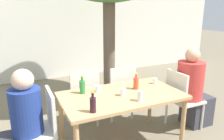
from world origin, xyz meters
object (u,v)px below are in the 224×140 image
at_px(patio_chair_1, 181,96).
at_px(patio_chair_3, 120,89).
at_px(soda_bottle_2, 136,83).
at_px(drinking_glass_3, 123,92).
at_px(person_seated_1, 193,91).
at_px(drinking_glass_1, 140,96).
at_px(patio_chair_2, 83,95).
at_px(drinking_glass_0, 155,81).
at_px(patio_chair_0, 42,125).
at_px(green_bottle_1, 82,87).
at_px(wine_bottle_0, 93,104).
at_px(dining_table_front, 122,100).
at_px(drinking_glass_2, 98,89).
at_px(person_seated_0, 19,129).

relative_size(patio_chair_1, patio_chair_3, 1.00).
height_order(soda_bottle_2, drinking_glass_3, soda_bottle_2).
relative_size(person_seated_1, drinking_glass_1, 9.85).
distance_m(patio_chair_2, drinking_glass_0, 1.11).
bearing_deg(patio_chair_0, patio_chair_3, 116.92).
distance_m(green_bottle_1, drinking_glass_3, 0.53).
bearing_deg(person_seated_1, wine_bottle_0, 100.52).
xyz_separation_m(dining_table_front, green_bottle_1, (-0.45, 0.24, 0.17)).
xyz_separation_m(drinking_glass_1, drinking_glass_2, (-0.35, 0.49, -0.02)).
height_order(wine_bottle_0, green_bottle_1, green_bottle_1).
bearing_deg(dining_table_front, wine_bottle_0, -147.57).
height_order(green_bottle_1, drinking_glass_2, green_bottle_1).
relative_size(patio_chair_0, drinking_glass_3, 9.52).
bearing_deg(soda_bottle_2, patio_chair_3, 85.34).
xyz_separation_m(patio_chair_3, drinking_glass_1, (-0.22, -0.96, 0.27)).
bearing_deg(wine_bottle_0, drinking_glass_3, 28.91).
height_order(drinking_glass_1, drinking_glass_3, drinking_glass_1).
bearing_deg(soda_bottle_2, drinking_glass_1, -114.40).
xyz_separation_m(patio_chair_1, person_seated_1, (0.23, -0.00, 0.05)).
relative_size(patio_chair_1, green_bottle_1, 3.83).
bearing_deg(person_seated_0, green_bottle_1, 106.89).
bearing_deg(person_seated_1, patio_chair_0, 90.00).
xyz_separation_m(dining_table_front, person_seated_0, (-1.25, -0.00, -0.12)).
bearing_deg(drinking_glass_1, dining_table_front, 108.88).
distance_m(patio_chair_0, soda_bottle_2, 1.32).
height_order(patio_chair_1, patio_chair_3, same).
bearing_deg(patio_chair_2, drinking_glass_3, 112.63).
xyz_separation_m(wine_bottle_0, drinking_glass_3, (0.50, 0.28, -0.04)).
distance_m(dining_table_front, person_seated_0, 1.26).
relative_size(patio_chair_1, drinking_glass_1, 7.25).
height_order(person_seated_0, drinking_glass_3, person_seated_0).
bearing_deg(person_seated_0, patio_chair_3, 113.32).
relative_size(patio_chair_2, drinking_glass_3, 9.52).
xyz_separation_m(green_bottle_1, drinking_glass_3, (0.44, -0.29, -0.04)).
distance_m(patio_chair_2, person_seated_0, 1.16).
height_order(patio_chair_2, wine_bottle_0, wine_bottle_0).
relative_size(dining_table_front, drinking_glass_1, 12.28).
distance_m(drinking_glass_0, drinking_glass_3, 0.68).
relative_size(person_seated_0, soda_bottle_2, 5.29).
xyz_separation_m(green_bottle_1, drinking_glass_1, (0.55, -0.53, -0.03)).
height_order(dining_table_front, patio_chair_1, patio_chair_1).
bearing_deg(drinking_glass_0, drinking_glass_2, 177.06).
xyz_separation_m(person_seated_1, soda_bottle_2, (-0.98, 0.09, 0.25)).
xyz_separation_m(person_seated_1, drinking_glass_2, (-1.50, 0.21, 0.21)).
xyz_separation_m(patio_chair_2, drinking_glass_0, (0.95, -0.52, 0.25)).
bearing_deg(person_seated_1, patio_chair_3, 54.02).
height_order(patio_chair_1, drinking_glass_3, patio_chair_1).
bearing_deg(patio_chair_1, soda_bottle_2, 83.29).
relative_size(patio_chair_1, drinking_glass_2, 10.03).
xyz_separation_m(soda_bottle_2, drinking_glass_2, (-0.52, 0.12, -0.04)).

